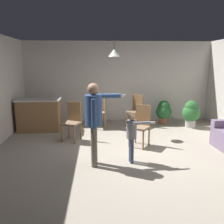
{
  "coord_description": "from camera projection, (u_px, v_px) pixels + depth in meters",
  "views": [
    {
      "loc": [
        -0.74,
        -4.99,
        2.0
      ],
      "look_at": [
        -0.43,
        -0.2,
        1.0
      ],
      "focal_mm": 38.23,
      "sensor_mm": 36.0,
      "label": 1
    }
  ],
  "objects": [
    {
      "name": "dining_chair_by_counter",
      "position": [
        101.0,
        110.0,
        7.38
      ],
      "size": [
        0.44,
        0.44,
        1.0
      ],
      "rotation": [
        0.0,
        0.0,
        1.61
      ],
      "color": "olive",
      "rests_on": "ground"
    },
    {
      "name": "dining_chair_spare",
      "position": [
        72.0,
        120.0,
        6.16
      ],
      "size": [
        0.55,
        0.55,
        1.0
      ],
      "rotation": [
        0.0,
        0.0,
        2.75
      ],
      "color": "olive",
      "rests_on": "ground"
    },
    {
      "name": "person_adult",
      "position": [
        94.0,
        115.0,
        4.55
      ],
      "size": [
        0.79,
        0.5,
        1.62
      ],
      "rotation": [
        0.0,
        0.0,
        -1.52
      ],
      "color": "#60564C",
      "rests_on": "ground"
    },
    {
      "name": "ceiling_light_pendant",
      "position": [
        114.0,
        53.0,
        6.36
      ],
      "size": [
        0.32,
        0.32,
        0.55
      ],
      "color": "silver"
    },
    {
      "name": "potted_plant_corner",
      "position": [
        191.0,
        113.0,
        7.44
      ],
      "size": [
        0.55,
        0.55,
        0.84
      ],
      "color": "#B7B2AD",
      "rests_on": "ground"
    },
    {
      "name": "wall_back",
      "position": [
        118.0,
        82.0,
        8.18
      ],
      "size": [
        6.4,
        0.1,
        2.7
      ],
      "primitive_type": "cube",
      "color": "beige",
      "rests_on": "ground"
    },
    {
      "name": "dining_chair_centre_back",
      "position": [
        136.0,
        109.0,
        7.53
      ],
      "size": [
        0.59,
        0.59,
        1.0
      ],
      "rotation": [
        0.0,
        0.0,
        2.37
      ],
      "color": "olive",
      "rests_on": "ground"
    },
    {
      "name": "person_child",
      "position": [
        132.0,
        132.0,
        4.75
      ],
      "size": [
        0.55,
        0.29,
        1.02
      ],
      "rotation": [
        0.0,
        0.0,
        -1.48
      ],
      "color": "#384260",
      "rests_on": "ground"
    },
    {
      "name": "kitchen_counter",
      "position": [
        39.0,
        115.0,
        7.06
      ],
      "size": [
        1.26,
        0.66,
        0.95
      ],
      "color": "olive",
      "rests_on": "ground"
    },
    {
      "name": "dining_chair_near_wall",
      "position": [
        141.0,
        124.0,
        5.76
      ],
      "size": [
        0.58,
        0.58,
        1.0
      ],
      "rotation": [
        0.0,
        0.0,
        2.54
      ],
      "color": "olive",
      "rests_on": "ground"
    },
    {
      "name": "potted_plant_by_wall",
      "position": [
        164.0,
        111.0,
        7.83
      ],
      "size": [
        0.51,
        0.51,
        0.78
      ],
      "color": "brown",
      "rests_on": "ground"
    },
    {
      "name": "ground",
      "position": [
        131.0,
        154.0,
        5.33
      ],
      "size": [
        7.68,
        7.68,
        0.0
      ],
      "primitive_type": "plane",
      "color": "#9E9384"
    }
  ]
}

